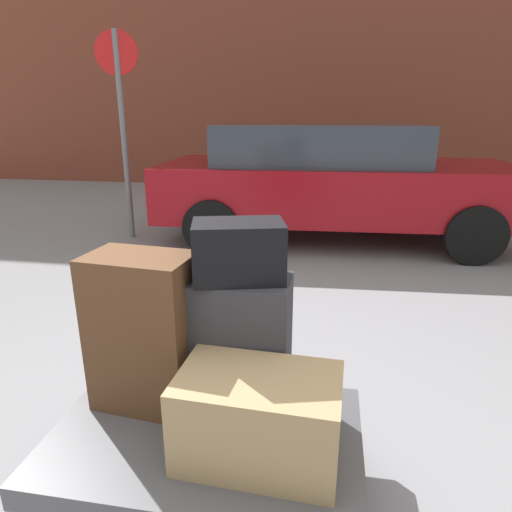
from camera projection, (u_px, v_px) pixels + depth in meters
name	position (u px, v px, depth m)	size (l,w,h in m)	color
ground_plane	(208.00, 498.00, 1.85)	(60.00, 60.00, 0.00)	gray
luggage_cart	(206.00, 446.00, 1.77)	(1.22, 0.77, 0.34)	#4C4C51
suitcase_charcoal_front_left	(240.00, 341.00, 1.86)	(0.42, 0.26, 0.57)	#2D2D33
duffel_bag_tan_front_right	(258.00, 417.00, 1.58)	(0.57, 0.35, 0.33)	#9E7F56
suitcase_brown_stacked_top	(144.00, 332.00, 1.84)	(0.42, 0.27, 0.67)	#51331E
duffel_bag_black_topmost_pile	(239.00, 251.00, 1.74)	(0.36, 0.22, 0.24)	black
parked_car	(332.00, 179.00, 5.51)	(4.39, 2.10, 1.42)	maroon
bollard_kerb_near	(482.00, 197.00, 6.98)	(0.22, 0.22, 0.56)	#72665B
no_parking_sign	(122.00, 115.00, 5.32)	(0.49, 0.14, 2.47)	slate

